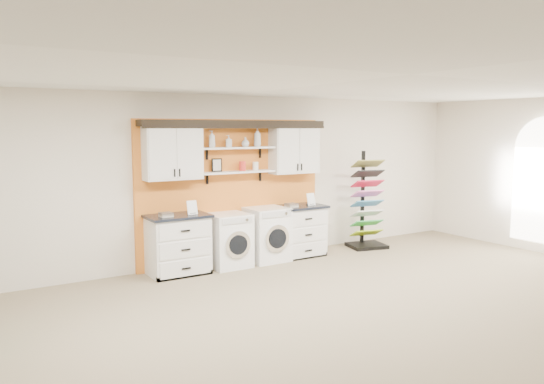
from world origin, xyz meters
TOP-DOWN VIEW (x-y plane):
  - floor at (0.00, 0.00)m, footprint 10.00×10.00m
  - ceiling at (0.00, 0.00)m, footprint 10.00×10.00m
  - wall_back at (0.00, 4.00)m, footprint 10.00×0.00m
  - accent_panel at (0.00, 3.96)m, footprint 3.40×0.07m
  - upper_cabinet_left at (-1.13, 3.79)m, footprint 0.90×0.35m
  - upper_cabinet_right at (1.13, 3.79)m, footprint 0.90×0.35m
  - shelf_lower at (0.00, 3.80)m, footprint 1.32×0.28m
  - shelf_upper at (0.00, 3.80)m, footprint 1.32×0.28m
  - crown_molding at (0.00, 3.81)m, footprint 3.30×0.41m
  - window_arched at (4.94, 1.50)m, footprint 0.06×1.10m
  - picture_frame at (-0.35, 3.85)m, footprint 0.18×0.02m
  - canister_red at (0.10, 3.80)m, footprint 0.11×0.11m
  - canister_cream at (0.35, 3.80)m, footprint 0.10×0.10m
  - base_cabinet_left at (-1.13, 3.64)m, footprint 0.95×0.66m
  - base_cabinet_right at (1.13, 3.64)m, footprint 0.92×0.66m
  - washer at (-0.26, 3.64)m, footprint 0.63×0.71m
  - dryer at (0.47, 3.64)m, footprint 0.65×0.71m
  - sample_rack at (2.61, 3.52)m, footprint 0.78×0.69m
  - soap_bottle_a at (-0.45, 3.80)m, footprint 0.11×0.11m
  - soap_bottle_b at (-0.15, 3.80)m, footprint 0.11×0.11m
  - soap_bottle_c at (0.16, 3.80)m, footprint 0.16×0.16m
  - soap_bottle_d at (0.39, 3.80)m, footprint 0.16×0.16m

SIDE VIEW (x-z plane):
  - floor at x=0.00m, z-range 0.00..0.00m
  - washer at x=-0.26m, z-range 0.00..0.87m
  - base_cabinet_right at x=1.13m, z-range 0.00..0.90m
  - dryer at x=0.47m, z-range 0.00..0.91m
  - base_cabinet_left at x=-1.13m, z-range 0.00..0.93m
  - sample_rack at x=2.61m, z-range -0.35..1.48m
  - accent_panel at x=0.00m, z-range 0.00..2.40m
  - window_arched at x=4.94m, z-range 0.26..2.51m
  - wall_back at x=0.00m, z-range -3.60..6.40m
  - shelf_lower at x=0.00m, z-range 1.52..1.54m
  - canister_cream at x=0.35m, z-range 1.54..1.69m
  - canister_red at x=0.10m, z-range 1.54..1.71m
  - picture_frame at x=-0.35m, z-range 1.54..1.77m
  - upper_cabinet_left at x=-1.13m, z-range 1.46..2.30m
  - upper_cabinet_right at x=1.13m, z-range 1.46..2.30m
  - shelf_upper at x=0.00m, z-range 1.92..1.94m
  - soap_bottle_c at x=0.16m, z-range 1.95..2.11m
  - soap_bottle_b at x=-0.15m, z-range 1.94..2.14m
  - soap_bottle_a at x=-0.45m, z-range 1.94..2.22m
  - soap_bottle_d at x=0.39m, z-range 1.95..2.26m
  - crown_molding at x=0.00m, z-range 2.26..2.39m
  - ceiling at x=0.00m, z-range 2.80..2.80m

